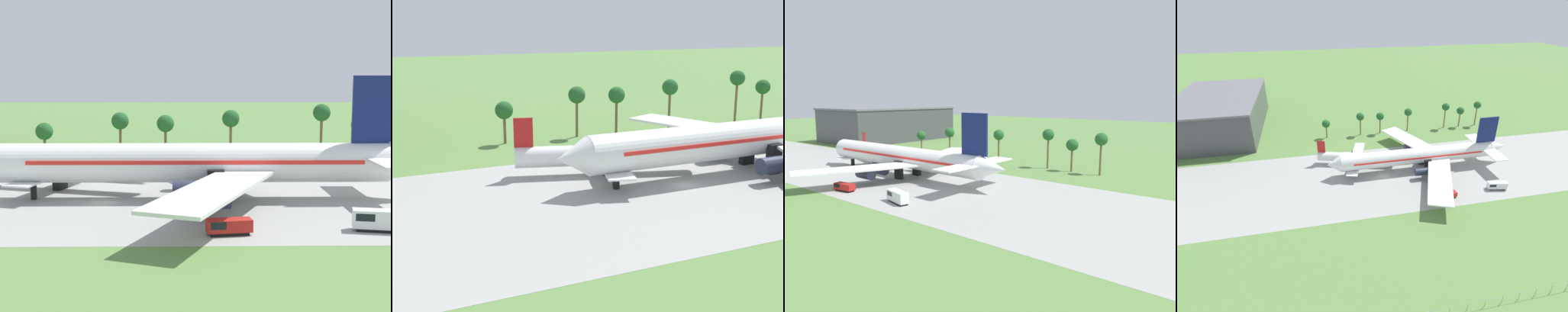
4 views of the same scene
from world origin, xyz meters
TOP-DOWN VIEW (x-y plane):
  - ground_plane at (0.00, 0.00)m, footprint 600.00×600.00m
  - taxiway_strip at (0.00, 0.00)m, footprint 320.00×44.00m
  - jet_airliner at (15.35, 2.70)m, footprint 69.19×61.30m
  - regional_aircraft at (-8.24, 10.57)m, footprint 29.14×26.51m
  - baggage_tug at (17.05, -17.31)m, footprint 5.53×2.80m
  - fuel_truck at (35.06, -15.97)m, footprint 6.56×3.24m
  - perimeter_fence at (0.00, -55.00)m, footprint 80.10×0.10m
  - terminal_building at (-65.00, 59.19)m, footprint 36.72×61.20m
  - palm_tree_row at (22.48, 38.42)m, footprint 77.66×3.60m

SIDE VIEW (x-z plane):
  - ground_plane at x=0.00m, z-range 0.00..0.00m
  - taxiway_strip at x=0.00m, z-range 0.00..0.02m
  - baggage_tug at x=17.05m, z-range 0.10..1.95m
  - fuel_truck at x=35.06m, z-range 0.10..2.69m
  - perimeter_fence at x=0.00m, z-range 0.40..2.50m
  - regional_aircraft at x=-8.24m, z-range -1.62..7.89m
  - jet_airliner at x=15.35m, z-range -3.73..14.60m
  - terminal_building at x=-65.00m, z-range 0.02..16.73m
  - palm_tree_row at x=22.48m, z-range 2.46..14.83m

